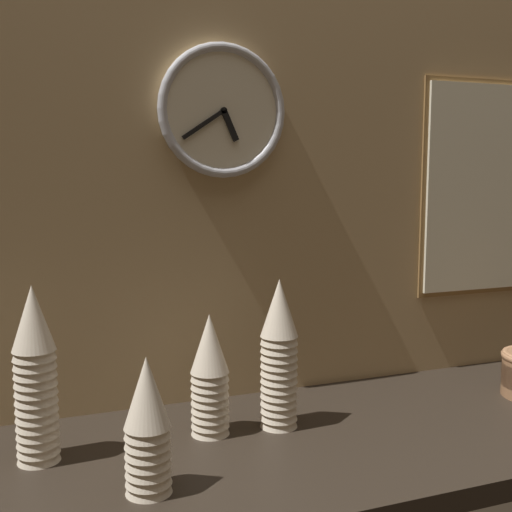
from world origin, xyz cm
name	(u,v)px	position (x,y,z in cm)	size (l,w,h in cm)	color
ground_plane	(344,438)	(0.00, 0.00, -2.00)	(160.00, 56.00, 4.00)	black
wall_tiled_back	(291,158)	(0.00, 26.50, 52.50)	(160.00, 3.00, 105.00)	tan
cup_stack_center	(279,354)	(-11.52, 5.52, 14.61)	(7.29, 7.29, 29.23)	beige
cup_stack_far_left	(35,375)	(-55.95, 6.29, 15.36)	(7.29, 7.29, 30.73)	beige
cup_stack_center_left	(210,375)	(-25.07, 6.83, 11.61)	(7.29, 7.29, 23.22)	beige
cup_stack_left	(147,425)	(-40.54, -11.34, 10.86)	(7.29, 7.29, 21.72)	beige
wall_clock	(222,111)	(-16.81, 23.46, 61.85)	(27.48, 2.70, 27.48)	beige
menu_board	(487,188)	(52.81, 24.35, 45.34)	(38.79, 1.32, 52.99)	olive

